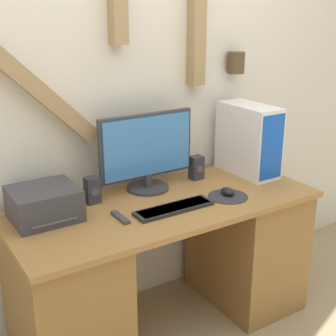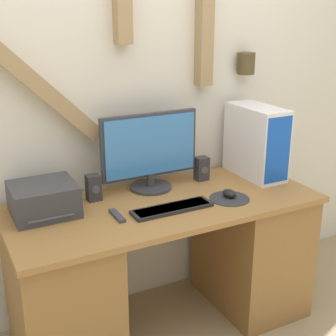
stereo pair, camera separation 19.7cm
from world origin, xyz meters
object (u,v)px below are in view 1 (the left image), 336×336
at_px(speaker_left, 93,190).
at_px(remote_control, 120,217).
at_px(keyboard, 174,208).
at_px(speaker_right, 196,168).
at_px(printer, 44,204).
at_px(computer_tower, 249,140).
at_px(monitor, 147,151).
at_px(mouse, 228,191).

xyz_separation_m(speaker_left, remote_control, (0.03, -0.25, -0.06)).
relative_size(keyboard, speaker_right, 3.04).
bearing_deg(speaker_right, printer, -176.42).
bearing_deg(remote_control, printer, 146.77).
height_order(computer_tower, speaker_right, computer_tower).
xyz_separation_m(monitor, remote_control, (-0.30, -0.27, -0.21)).
relative_size(mouse, computer_tower, 0.21).
bearing_deg(remote_control, keyboard, -10.36).
height_order(printer, remote_control, printer).
distance_m(monitor, keyboard, 0.38).
xyz_separation_m(mouse, speaker_left, (-0.64, 0.30, 0.04)).
bearing_deg(speaker_left, mouse, -24.75).
height_order(monitor, keyboard, monitor).
distance_m(speaker_right, remote_control, 0.68).
relative_size(speaker_left, remote_control, 0.92).
bearing_deg(mouse, computer_tower, 33.68).
bearing_deg(speaker_right, computer_tower, -13.80).
height_order(computer_tower, speaker_left, computer_tower).
relative_size(speaker_left, speaker_right, 1.00).
xyz_separation_m(keyboard, mouse, (0.34, 0.00, 0.01)).
distance_m(computer_tower, speaker_right, 0.36).
relative_size(monitor, remote_control, 3.72).
bearing_deg(remote_control, computer_tower, 10.47).
relative_size(monitor, mouse, 6.48).
bearing_deg(monitor, mouse, -45.17).
height_order(mouse, speaker_left, speaker_left).
bearing_deg(speaker_left, printer, -168.22).
relative_size(monitor, speaker_left, 4.04).
xyz_separation_m(printer, speaker_right, (0.92, 0.06, -0.01)).
relative_size(speaker_right, remote_control, 0.92).
height_order(computer_tower, remote_control, computer_tower).
distance_m(computer_tower, speaker_left, 0.99).
distance_m(speaker_left, remote_control, 0.26).
distance_m(keyboard, remote_control, 0.28).
bearing_deg(keyboard, mouse, 0.79).
height_order(computer_tower, printer, computer_tower).
bearing_deg(speaker_left, keyboard, -45.06).
bearing_deg(printer, keyboard, -23.26).
bearing_deg(remote_control, mouse, -4.19).
relative_size(monitor, computer_tower, 1.33).
bearing_deg(speaker_left, remote_control, -83.46).
distance_m(printer, speaker_left, 0.28).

